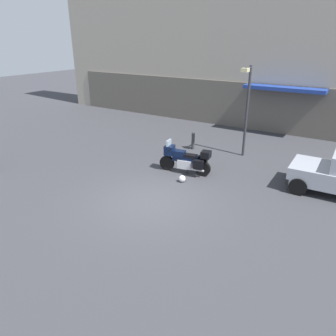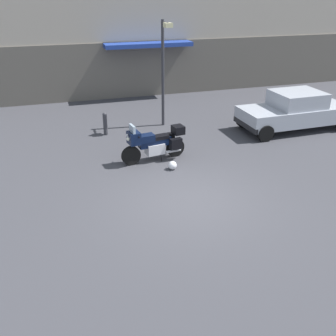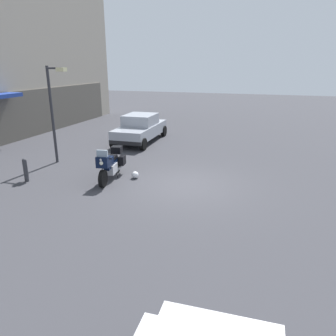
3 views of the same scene
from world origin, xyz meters
TOP-DOWN VIEW (x-y plane):
  - ground_plane at (0.00, 0.00)m, footprint 80.00×80.00m
  - building_facade_rear at (0.00, 12.31)m, footprint 30.90×3.40m
  - motorcycle at (-0.21, 2.87)m, footprint 2.26×0.91m
  - helmet at (0.13, 2.00)m, footprint 0.28×0.28m
  - streetlamp_curbside at (1.08, 6.11)m, footprint 0.28×0.94m
  - bollard_curbside at (-1.43, 5.80)m, footprint 0.16×0.16m

SIDE VIEW (x-z plane):
  - ground_plane at x=0.00m, z-range 0.00..0.00m
  - helmet at x=0.13m, z-range 0.00..0.28m
  - bollard_curbside at x=-1.43m, z-range 0.03..0.94m
  - motorcycle at x=-0.21m, z-range -0.06..1.30m
  - streetlamp_curbside at x=1.08m, z-range 0.50..4.70m
  - building_facade_rear at x=0.00m, z-range -0.05..12.46m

